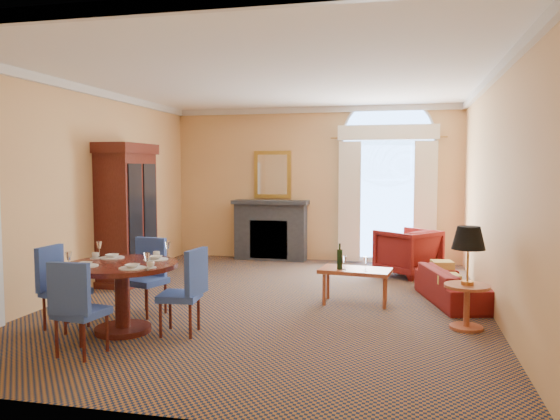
% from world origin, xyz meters
% --- Properties ---
extents(ground, '(7.50, 7.50, 0.00)m').
position_xyz_m(ground, '(0.00, 0.00, 0.00)').
color(ground, '#13203B').
rests_on(ground, ground).
extents(room_envelope, '(6.04, 7.52, 3.45)m').
position_xyz_m(room_envelope, '(-0.03, 0.67, 2.51)').
color(room_envelope, '#E2AE6C').
rests_on(room_envelope, ground).
extents(armoire, '(0.67, 1.19, 2.35)m').
position_xyz_m(armoire, '(-2.72, 0.77, 1.13)').
color(armoire, '#3F130E').
rests_on(armoire, ground).
extents(dining_table, '(1.31, 1.31, 1.03)m').
position_xyz_m(dining_table, '(-1.38, -1.81, 0.61)').
color(dining_table, '#3F130E').
rests_on(dining_table, ground).
extents(dining_chair_north, '(0.56, 0.56, 1.00)m').
position_xyz_m(dining_chair_north, '(-1.47, -0.94, 0.57)').
color(dining_chair_north, '#28459E').
rests_on(dining_chair_north, ground).
extents(dining_chair_south, '(0.51, 0.51, 1.00)m').
position_xyz_m(dining_chair_south, '(-1.40, -2.72, 0.57)').
color(dining_chair_south, '#28459E').
rests_on(dining_chair_south, ground).
extents(dining_chair_east, '(0.51, 0.50, 1.00)m').
position_xyz_m(dining_chair_east, '(-0.59, -1.71, 0.57)').
color(dining_chair_east, '#28459E').
rests_on(dining_chair_east, ground).
extents(dining_chair_west, '(0.54, 0.54, 1.00)m').
position_xyz_m(dining_chair_west, '(-2.21, -1.85, 0.57)').
color(dining_chair_west, '#28459E').
rests_on(dining_chair_west, ground).
extents(sofa, '(1.06, 1.79, 0.49)m').
position_xyz_m(sofa, '(2.55, 0.55, 0.25)').
color(sofa, maroon).
rests_on(sofa, ground).
extents(armchair, '(1.30, 1.29, 0.85)m').
position_xyz_m(armchair, '(1.92, 2.44, 0.42)').
color(armchair, maroon).
rests_on(armchair, ground).
extents(coffee_table, '(1.05, 0.67, 0.87)m').
position_xyz_m(coffee_table, '(1.17, 0.16, 0.47)').
color(coffee_table, '#B05534').
rests_on(coffee_table, ground).
extents(side_table, '(0.54, 0.54, 1.22)m').
position_xyz_m(side_table, '(2.60, -0.77, 0.80)').
color(side_table, '#B05534').
rests_on(side_table, ground).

